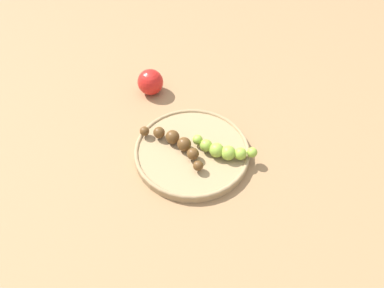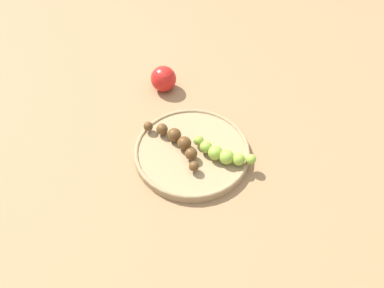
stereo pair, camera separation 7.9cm
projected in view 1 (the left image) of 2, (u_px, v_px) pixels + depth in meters
ground_plane at (192, 154)px, 0.84m from camera, size 2.40×2.40×0.00m
fruit_bowl at (192, 151)px, 0.83m from camera, size 0.28×0.28×0.02m
banana_overripe at (176, 143)px, 0.81m from camera, size 0.06×0.19×0.03m
banana_green at (223, 150)px, 0.80m from camera, size 0.08×0.14×0.03m
apple_red at (150, 82)px, 0.96m from camera, size 0.07×0.07×0.07m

